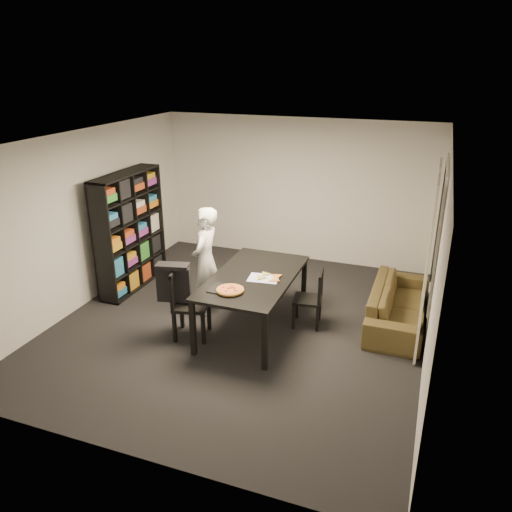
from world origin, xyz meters
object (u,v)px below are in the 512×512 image
(pepperoni_pizza, at_px, (230,290))
(sofa, at_px, (398,304))
(chair_left, at_px, (184,299))
(bookshelf, at_px, (130,231))
(person, at_px, (206,261))
(baking_tray, at_px, (226,289))
(chair_right, at_px, (313,295))
(dining_table, at_px, (253,281))

(pepperoni_pizza, distance_m, sofa, 2.51)
(chair_left, xyz_separation_m, sofa, (2.68, 1.37, -0.28))
(chair_left, bearing_deg, bookshelf, 39.64)
(person, bearing_deg, sofa, 98.68)
(baking_tray, xyz_separation_m, sofa, (2.06, 1.40, -0.53))
(bookshelf, relative_size, baking_tray, 4.75)
(baking_tray, bearing_deg, chair_right, 43.54)
(dining_table, relative_size, chair_right, 2.31)
(sofa, bearing_deg, chair_left, 117.13)
(bookshelf, xyz_separation_m, chair_right, (3.12, -0.29, -0.48))
(pepperoni_pizza, bearing_deg, chair_left, 175.32)
(dining_table, relative_size, sofa, 1.01)
(chair_right, relative_size, baking_tray, 2.07)
(bookshelf, bearing_deg, chair_left, -36.62)
(pepperoni_pizza, bearing_deg, person, 131.71)
(bookshelf, xyz_separation_m, baking_tray, (2.18, -1.18, -0.15))
(chair_right, height_order, person, person)
(person, distance_m, sofa, 2.84)
(dining_table, height_order, pepperoni_pizza, pepperoni_pizza)
(person, xyz_separation_m, baking_tray, (0.66, -0.79, 0.00))
(bookshelf, distance_m, pepperoni_pizza, 2.57)
(dining_table, distance_m, baking_tray, 0.56)
(chair_right, bearing_deg, person, -93.79)
(sofa, bearing_deg, dining_table, 114.72)
(dining_table, distance_m, pepperoni_pizza, 0.58)
(chair_left, distance_m, baking_tray, 0.67)
(baking_tray, bearing_deg, chair_left, 177.98)
(baking_tray, distance_m, sofa, 2.54)
(bookshelf, bearing_deg, pepperoni_pizza, -28.35)
(bookshelf, bearing_deg, person, -14.51)
(dining_table, relative_size, pepperoni_pizza, 5.47)
(person, xyz_separation_m, pepperoni_pizza, (0.74, -0.82, 0.02))
(baking_tray, relative_size, sofa, 0.21)
(bookshelf, height_order, sofa, bookshelf)
(bookshelf, relative_size, chair_right, 2.29)
(baking_tray, relative_size, pepperoni_pizza, 1.14)
(baking_tray, height_order, sofa, baking_tray)
(person, relative_size, pepperoni_pizza, 4.58)
(person, xyz_separation_m, sofa, (2.72, 0.61, -0.52))
(chair_right, bearing_deg, dining_table, -71.93)
(chair_left, distance_m, person, 0.81)
(dining_table, height_order, chair_right, chair_right)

